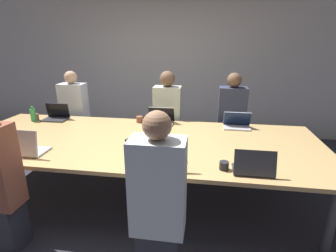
{
  "coord_description": "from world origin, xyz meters",
  "views": [
    {
      "loc": [
        0.79,
        -2.73,
        1.83
      ],
      "look_at": [
        0.35,
        0.1,
        0.89
      ],
      "focal_mm": 28.0,
      "sensor_mm": 36.0,
      "label": 1
    }
  ],
  "objects_px": {
    "bottle_far_left": "(33,115)",
    "person_far_center": "(167,119)",
    "stapler": "(131,140)",
    "cup_near_right": "(224,166)",
    "cup_far_left": "(36,117)",
    "laptop_near_right": "(254,167)",
    "cup_near_midright": "(141,158)",
    "person_far_left": "(75,116)",
    "laptop_far_center": "(161,119)",
    "person_far_right": "(231,121)",
    "laptop_far_left": "(56,115)",
    "cup_far_center": "(140,119)",
    "person_near_midright": "(158,204)",
    "laptop_near_midright": "(167,160)",
    "laptop_near_left": "(25,147)",
    "laptop_far_right": "(237,123)",
    "cup_near_left": "(4,146)"
  },
  "relations": [
    {
      "from": "person_far_right",
      "to": "bottle_far_left",
      "type": "distance_m",
      "value": 2.85
    },
    {
      "from": "person_near_midright",
      "to": "cup_far_left",
      "type": "distance_m",
      "value": 2.66
    },
    {
      "from": "laptop_far_left",
      "to": "cup_far_left",
      "type": "distance_m",
      "value": 0.28
    },
    {
      "from": "person_far_left",
      "to": "cup_far_left",
      "type": "relative_size",
      "value": 15.05
    },
    {
      "from": "person_far_left",
      "to": "laptop_near_right",
      "type": "height_order",
      "value": "person_far_left"
    },
    {
      "from": "cup_near_midright",
      "to": "person_far_right",
      "type": "distance_m",
      "value": 1.92
    },
    {
      "from": "cup_near_midright",
      "to": "cup_near_right",
      "type": "relative_size",
      "value": 0.99
    },
    {
      "from": "cup_far_left",
      "to": "laptop_near_right",
      "type": "xyz_separation_m",
      "value": [
        2.83,
        -1.17,
        0.02
      ]
    },
    {
      "from": "person_near_midright",
      "to": "laptop_near_midright",
      "type": "bearing_deg",
      "value": -89.39
    },
    {
      "from": "laptop_far_center",
      "to": "cup_near_left",
      "type": "bearing_deg",
      "value": -140.25
    },
    {
      "from": "cup_near_midright",
      "to": "cup_far_left",
      "type": "bearing_deg",
      "value": 148.93
    },
    {
      "from": "person_far_center",
      "to": "person_far_right",
      "type": "distance_m",
      "value": 0.95
    },
    {
      "from": "cup_far_center",
      "to": "cup_near_right",
      "type": "height_order",
      "value": "cup_far_center"
    },
    {
      "from": "laptop_near_left",
      "to": "laptop_near_midright",
      "type": "height_order",
      "value": "laptop_near_left"
    },
    {
      "from": "person_far_right",
      "to": "cup_far_left",
      "type": "bearing_deg",
      "value": -168.5
    },
    {
      "from": "cup_far_left",
      "to": "stapler",
      "type": "relative_size",
      "value": 0.61
    },
    {
      "from": "cup_far_center",
      "to": "cup_near_left",
      "type": "bearing_deg",
      "value": -133.88
    },
    {
      "from": "cup_far_center",
      "to": "bottle_far_left",
      "type": "relative_size",
      "value": 0.42
    },
    {
      "from": "cup_far_left",
      "to": "laptop_near_left",
      "type": "bearing_deg",
      "value": -60.05
    },
    {
      "from": "cup_far_center",
      "to": "laptop_near_left",
      "type": "bearing_deg",
      "value": -124.78
    },
    {
      "from": "laptop_far_right",
      "to": "person_near_midright",
      "type": "bearing_deg",
      "value": -112.64
    },
    {
      "from": "person_near_midright",
      "to": "cup_far_center",
      "type": "bearing_deg",
      "value": -71.19
    },
    {
      "from": "laptop_near_left",
      "to": "cup_near_midright",
      "type": "xyz_separation_m",
      "value": [
        1.18,
        0.01,
        -0.04
      ]
    },
    {
      "from": "bottle_far_left",
      "to": "stapler",
      "type": "distance_m",
      "value": 1.69
    },
    {
      "from": "person_far_center",
      "to": "laptop_near_midright",
      "type": "height_order",
      "value": "person_far_center"
    },
    {
      "from": "laptop_far_center",
      "to": "laptop_far_right",
      "type": "bearing_deg",
      "value": -2.96
    },
    {
      "from": "laptop_near_midright",
      "to": "bottle_far_left",
      "type": "distance_m",
      "value": 2.38
    },
    {
      "from": "laptop_near_midright",
      "to": "cup_near_right",
      "type": "height_order",
      "value": "laptop_near_midright"
    },
    {
      "from": "cup_near_midright",
      "to": "person_far_center",
      "type": "bearing_deg",
      "value": 89.73
    },
    {
      "from": "laptop_near_midright",
      "to": "person_near_midright",
      "type": "distance_m",
      "value": 0.48
    },
    {
      "from": "cup_near_right",
      "to": "laptop_near_left",
      "type": "bearing_deg",
      "value": 179.34
    },
    {
      "from": "laptop_near_midright",
      "to": "person_near_midright",
      "type": "height_order",
      "value": "person_near_midright"
    },
    {
      "from": "bottle_far_left",
      "to": "cup_far_left",
      "type": "bearing_deg",
      "value": 82.49
    },
    {
      "from": "person_far_center",
      "to": "cup_near_midright",
      "type": "bearing_deg",
      "value": -90.27
    },
    {
      "from": "laptop_near_right",
      "to": "laptop_near_left",
      "type": "bearing_deg",
      "value": -1.69
    },
    {
      "from": "laptop_far_left",
      "to": "cup_far_left",
      "type": "relative_size",
      "value": 3.71
    },
    {
      "from": "bottle_far_left",
      "to": "person_far_center",
      "type": "bearing_deg",
      "value": 16.16
    },
    {
      "from": "laptop_far_right",
      "to": "bottle_far_left",
      "type": "bearing_deg",
      "value": -177.28
    },
    {
      "from": "laptop_far_center",
      "to": "cup_far_left",
      "type": "distance_m",
      "value": 1.8
    },
    {
      "from": "laptop_far_left",
      "to": "person_far_center",
      "type": "bearing_deg",
      "value": 14.61
    },
    {
      "from": "cup_far_left",
      "to": "stapler",
      "type": "bearing_deg",
      "value": -21.31
    },
    {
      "from": "laptop_far_left",
      "to": "cup_far_left",
      "type": "xyz_separation_m",
      "value": [
        -0.27,
        -0.07,
        -0.02
      ]
    },
    {
      "from": "laptop_far_center",
      "to": "laptop_near_left",
      "type": "height_order",
      "value": "laptop_near_left"
    },
    {
      "from": "stapler",
      "to": "cup_near_right",
      "type": "bearing_deg",
      "value": 4.31
    },
    {
      "from": "cup_far_center",
      "to": "person_far_left",
      "type": "height_order",
      "value": "person_far_left"
    },
    {
      "from": "cup_near_midright",
      "to": "person_far_left",
      "type": "distance_m",
      "value": 2.21
    },
    {
      "from": "laptop_near_left",
      "to": "person_far_right",
      "type": "distance_m",
      "value": 2.72
    },
    {
      "from": "laptop_far_right",
      "to": "person_far_left",
      "type": "relative_size",
      "value": 0.25
    },
    {
      "from": "laptop_far_center",
      "to": "laptop_far_left",
      "type": "relative_size",
      "value": 1.06
    },
    {
      "from": "cup_near_right",
      "to": "person_far_left",
      "type": "bearing_deg",
      "value": 144.09
    }
  ]
}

